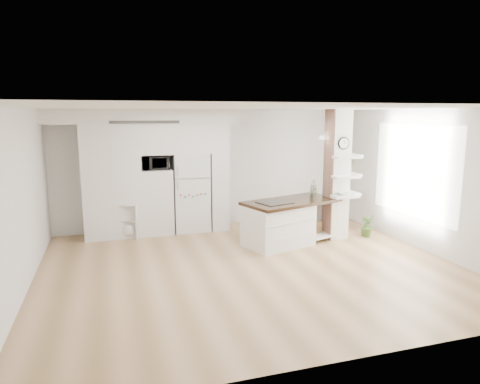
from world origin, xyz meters
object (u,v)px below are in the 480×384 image
object	(u,v)px
kitchen_island	(283,222)
bookshelf	(126,223)
floor_plant_a	(368,226)
refrigerator	(191,192)

from	to	relation	value
kitchen_island	bookshelf	size ratio (longest dim) A/B	2.92
kitchen_island	bookshelf	xyz separation A→B (m)	(-3.00, 1.43, -0.14)
bookshelf	floor_plant_a	xyz separation A→B (m)	(4.96, -1.46, -0.08)
refrigerator	bookshelf	bearing A→B (deg)	-172.34
bookshelf	kitchen_island	bearing A→B (deg)	-5.94
refrigerator	kitchen_island	size ratio (longest dim) A/B	0.81
refrigerator	kitchen_island	bearing A→B (deg)	-46.26
refrigerator	floor_plant_a	bearing A→B (deg)	-25.14
kitchen_island	bookshelf	distance (m)	3.32
refrigerator	kitchen_island	xyz separation A→B (m)	(1.56, -1.63, -0.41)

